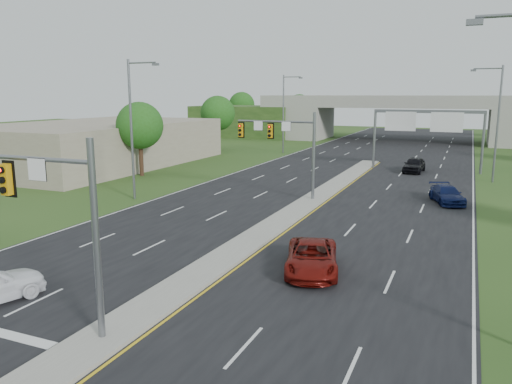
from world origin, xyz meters
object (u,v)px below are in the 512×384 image
object	(u,v)px
signal_mast_far	(286,141)
car_far_b	(447,194)
car_far_c	(414,165)
sign_gantry	(426,123)
car_far_a	(312,257)
signal_mast_near	(40,202)
overpass	(403,121)

from	to	relation	value
signal_mast_far	car_far_b	xyz separation A→B (m)	(12.12, 3.31, -4.04)
car_far_c	sign_gantry	bearing A→B (deg)	63.76
car_far_b	car_far_c	xyz separation A→B (m)	(-4.00, 15.26, 0.14)
signal_mast_far	sign_gantry	bearing A→B (deg)	65.89
car_far_c	car_far_a	bearing A→B (deg)	-88.08
signal_mast_near	car_far_c	size ratio (longest dim) A/B	1.48
sign_gantry	car_far_c	distance (m)	4.71
signal_mast_near	car_far_c	bearing A→B (deg)	79.44
car_far_b	signal_mast_far	bearing A→B (deg)	175.85
signal_mast_near	car_far_c	world-z (taller)	signal_mast_near
signal_mast_far	car_far_a	world-z (taller)	signal_mast_far
car_far_b	car_far_c	bearing A→B (deg)	85.26
signal_mast_near	overpass	world-z (taller)	overpass
sign_gantry	car_far_b	distance (m)	17.58
car_far_b	car_far_c	world-z (taller)	car_far_c
signal_mast_far	overpass	size ratio (longest dim) A/B	0.09
signal_mast_far	car_far_b	distance (m)	13.20
sign_gantry	car_far_c	xyz separation A→B (m)	(-0.83, -1.42, -4.41)
car_far_a	car_far_c	distance (m)	34.17
car_far_b	car_far_c	distance (m)	15.78
overpass	car_far_c	distance (m)	37.07
car_far_a	car_far_c	bearing A→B (deg)	72.19
sign_gantry	car_far_b	xyz separation A→B (m)	(3.18, -16.68, -4.55)
signal_mast_near	overpass	distance (m)	80.11
overpass	car_far_b	world-z (taller)	overpass
overpass	sign_gantry	bearing A→B (deg)	-79.21
signal_mast_near	car_far_b	distance (m)	31.06
overpass	car_far_a	world-z (taller)	overpass
signal_mast_far	sign_gantry	world-z (taller)	signal_mast_far
signal_mast_near	car_far_a	bearing A→B (deg)	53.71
sign_gantry	car_far_a	world-z (taller)	sign_gantry
overpass	car_far_b	bearing A→B (deg)	-79.21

